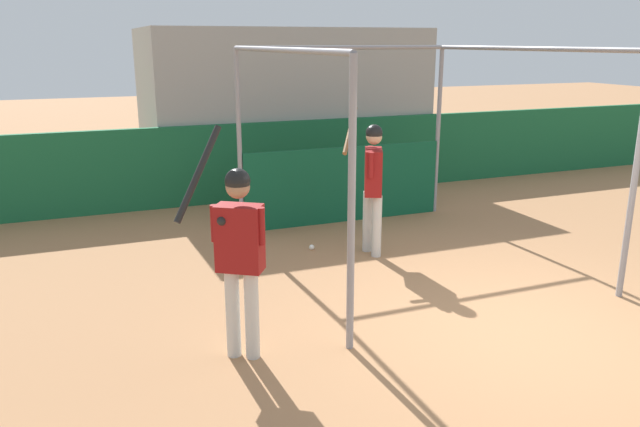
# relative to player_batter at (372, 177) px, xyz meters

# --- Properties ---
(ground_plane) EXTENTS (60.00, 60.00, 0.00)m
(ground_plane) POSITION_rel_player_batter_xyz_m (0.40, -2.73, -1.07)
(ground_plane) COLOR #A8754C
(outfield_wall) EXTENTS (24.00, 0.12, 1.40)m
(outfield_wall) POSITION_rel_player_batter_xyz_m (0.40, 3.50, -0.37)
(outfield_wall) COLOR #196038
(outfield_wall) RESTS_ON ground
(bleacher_section) EXTENTS (5.40, 3.20, 3.08)m
(bleacher_section) POSITION_rel_player_batter_xyz_m (0.40, 5.16, 0.46)
(bleacher_section) COLOR #9E9E99
(bleacher_section) RESTS_ON ground
(batting_cage) EXTENTS (3.45, 4.04, 2.75)m
(batting_cage) POSITION_rel_player_batter_xyz_m (0.29, 0.80, 0.15)
(batting_cage) COLOR gray
(batting_cage) RESTS_ON ground
(player_batter) EXTENTS (0.62, 1.00, 1.94)m
(player_batter) POSITION_rel_player_batter_xyz_m (0.00, 0.00, 0.00)
(player_batter) COLOR silver
(player_batter) RESTS_ON ground
(player_waiting) EXTENTS (0.79, 0.59, 2.10)m
(player_waiting) POSITION_rel_player_batter_xyz_m (-2.38, -2.17, -0.01)
(player_waiting) COLOR silver
(player_waiting) RESTS_ON ground
(baseball) EXTENTS (0.07, 0.07, 0.07)m
(baseball) POSITION_rel_player_batter_xyz_m (-0.70, 0.43, -1.04)
(baseball) COLOR white
(baseball) RESTS_ON ground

